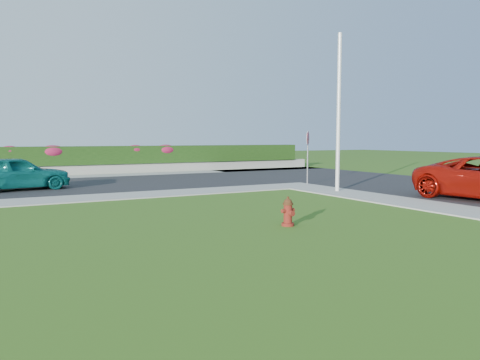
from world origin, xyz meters
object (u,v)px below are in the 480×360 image
fire_hydrant (288,212)px  stop_sign (308,145)px  utility_pole (339,113)px  sedan_teal (16,173)px

fire_hydrant → stop_sign: stop_sign is taller
fire_hydrant → utility_pole: size_ratio=0.12×
utility_pole → sedan_teal: bearing=150.1°
sedan_teal → stop_sign: bearing=-116.7°
fire_hydrant → utility_pole: utility_pole is taller
utility_pole → stop_sign: 2.98m
utility_pole → stop_sign: (0.49, 2.64, -1.30)m
sedan_teal → stop_sign: 12.56m
stop_sign → sedan_teal: bearing=140.7°
utility_pole → stop_sign: bearing=79.5°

